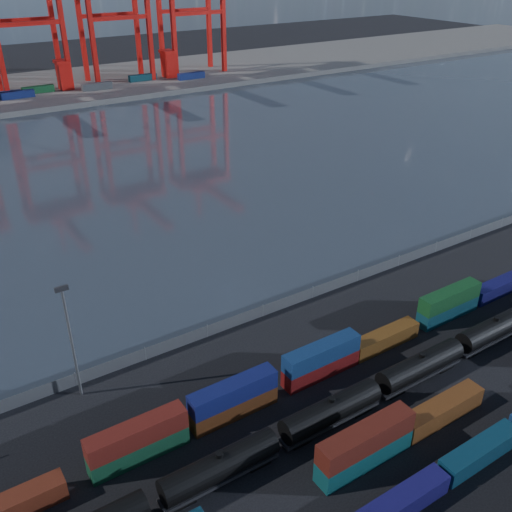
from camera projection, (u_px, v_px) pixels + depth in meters
ground at (388, 425)px, 70.20m from camera, size 700.00×700.00×0.00m
harbor_water at (99, 174)px, 147.60m from camera, size 700.00×700.00×0.00m
far_quay at (8, 93)px, 224.54m from camera, size 700.00×70.00×2.00m
container_row_mid at (379, 443)px, 65.14m from camera, size 128.34×2.55×5.44m
container_row_north at (289, 378)px, 74.87m from camera, size 141.37×2.38×5.08m
tanker_string at (459, 347)px, 80.23m from camera, size 122.77×3.06×4.39m
waterfront_fence at (263, 311)px, 90.36m from camera, size 160.12×0.12×2.20m
yard_light_mast at (71, 337)px, 70.59m from camera, size 1.60×0.40×16.60m
straddle_carriers at (3, 81)px, 212.71m from camera, size 140.00×7.00×11.10m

